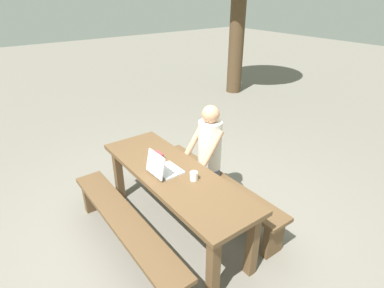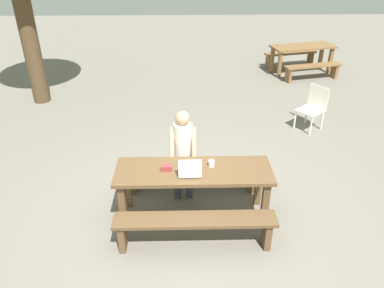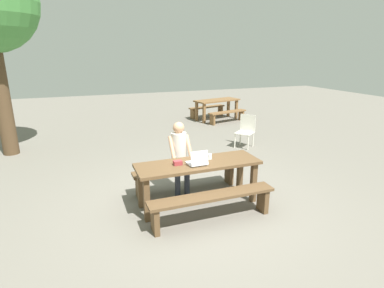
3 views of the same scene
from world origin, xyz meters
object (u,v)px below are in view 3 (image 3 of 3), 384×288
(laptop, at_px, (197,161))
(person_seated, at_px, (180,153))
(picnic_table_front, at_px, (198,169))
(small_pouch, at_px, (178,163))
(plastic_chair, at_px, (246,130))
(picnic_table_mid, at_px, (217,103))
(coffee_mug, at_px, (209,157))

(laptop, height_order, person_seated, person_seated)
(picnic_table_front, relative_size, small_pouch, 15.11)
(plastic_chair, bearing_deg, laptop, -80.30)
(small_pouch, bearing_deg, plastic_chair, 43.31)
(picnic_table_front, distance_m, laptop, 0.21)
(plastic_chair, distance_m, picnic_table_mid, 3.56)
(picnic_table_front, height_order, person_seated, person_seated)
(laptop, relative_size, plastic_chair, 0.35)
(person_seated, bearing_deg, picnic_table_mid, 58.94)
(person_seated, relative_size, plastic_chair, 1.53)
(coffee_mug, relative_size, picnic_table_mid, 0.05)
(picnic_table_front, relative_size, person_seated, 1.56)
(laptop, xyz_separation_m, person_seated, (-0.09, 0.66, -0.06))
(small_pouch, height_order, picnic_table_mid, small_pouch)
(laptop, height_order, picnic_table_mid, laptop)
(picnic_table_front, bearing_deg, small_pouch, 178.48)
(picnic_table_front, relative_size, picnic_table_mid, 1.11)
(small_pouch, relative_size, picnic_table_mid, 0.07)
(laptop, relative_size, person_seated, 0.23)
(picnic_table_mid, bearing_deg, person_seated, -134.25)
(plastic_chair, relative_size, picnic_table_mid, 0.47)
(coffee_mug, xyz_separation_m, person_seated, (-0.38, 0.48, -0.04))
(picnic_table_mid, bearing_deg, small_pouch, -133.42)
(plastic_chair, bearing_deg, picnic_table_mid, 129.84)
(small_pouch, xyz_separation_m, coffee_mug, (0.59, 0.07, 0.01))
(picnic_table_front, height_order, laptop, laptop)
(coffee_mug, bearing_deg, laptop, -148.59)
(picnic_table_front, distance_m, small_pouch, 0.39)
(coffee_mug, height_order, picnic_table_mid, coffee_mug)
(laptop, xyz_separation_m, small_pouch, (-0.30, 0.11, -0.03))
(person_seated, bearing_deg, plastic_chair, 38.93)
(picnic_table_front, relative_size, laptop, 6.76)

